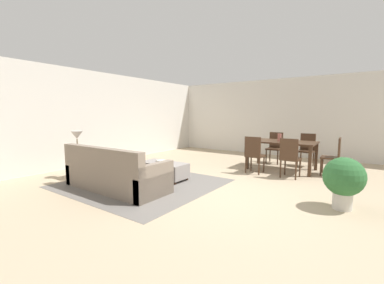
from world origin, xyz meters
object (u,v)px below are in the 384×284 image
object	(u,v)px
vase_centerpiece	(280,137)
ottoman_table	(164,169)
dining_chair_near_left	(254,153)
book_on_ottoman	(162,161)
side_table	(78,159)
dining_table	(282,144)
dining_chair_far_left	(275,146)
dining_chair_head_east	(334,154)
dining_chair_near_right	(290,156)
table_lamp	(77,136)
couch	(115,175)
potted_plant	(344,179)
dining_chair_far_right	(307,148)

from	to	relation	value
vase_centerpiece	ottoman_table	bearing A→B (deg)	-125.66
dining_chair_near_left	book_on_ottoman	size ratio (longest dim) A/B	3.54
side_table	dining_table	distance (m)	5.08
dining_chair_near_left	dining_chair_far_left	world-z (taller)	same
dining_chair_head_east	dining_chair_near_right	bearing A→B (deg)	-134.05
side_table	table_lamp	xyz separation A→B (m)	(0.00, -0.00, 0.53)
couch	dining_chair_near_left	distance (m)	3.33
couch	dining_chair_head_east	distance (m)	5.02
side_table	dining_chair_head_east	world-z (taller)	dining_chair_head_east
potted_plant	ottoman_table	bearing A→B (deg)	-176.23
dining_chair_far_left	dining_chair_far_right	bearing A→B (deg)	2.32
ottoman_table	dining_chair_head_east	xyz separation A→B (m)	(3.11, 2.56, 0.30)
table_lamp	dining_table	distance (m)	5.08
side_table	dining_chair_near_left	world-z (taller)	dining_chair_near_left
ottoman_table	dining_chair_near_left	bearing A→B (deg)	49.14
vase_centerpiece	dining_chair_far_right	bearing A→B (deg)	58.96
vase_centerpiece	dining_chair_near_right	bearing A→B (deg)	-59.82
dining_chair_near_left	dining_chair_far_right	distance (m)	1.93
couch	dining_chair_near_left	world-z (taller)	dining_chair_near_left
couch	ottoman_table	world-z (taller)	couch
dining_chair_far_right	potted_plant	distance (m)	3.38
dining_chair_near_left	potted_plant	world-z (taller)	dining_chair_near_left
book_on_ottoman	dining_chair_near_left	bearing A→B (deg)	46.66
dining_chair_far_left	potted_plant	xyz separation A→B (m)	(2.01, -3.15, -0.04)
dining_chair_far_left	book_on_ottoman	world-z (taller)	dining_chair_far_left
couch	dining_chair_near_left	bearing A→B (deg)	58.65
dining_chair_far_left	dining_chair_head_east	distance (m)	1.84
couch	dining_chair_far_left	bearing A→B (deg)	69.04
dining_table	dining_chair_near_left	xyz separation A→B (m)	(-0.43, -0.86, -0.15)
side_table	book_on_ottoman	world-z (taller)	side_table
couch	potted_plant	world-z (taller)	couch
dining_chair_near_right	dining_chair_near_left	bearing A→B (deg)	-177.73
dining_chair_near_right	potted_plant	world-z (taller)	dining_chair_near_right
table_lamp	couch	bearing A→B (deg)	-3.03
table_lamp	potted_plant	xyz separation A→B (m)	(5.14, 1.30, -0.49)
dining_table	table_lamp	bearing A→B (deg)	-134.39
dining_chair_near_right	book_on_ottoman	xyz separation A→B (m)	(-2.39, -1.68, -0.12)
potted_plant	book_on_ottoman	bearing A→B (deg)	-177.06
dining_chair_head_east	vase_centerpiece	size ratio (longest dim) A/B	4.78
ottoman_table	table_lamp	bearing A→B (deg)	-147.15
dining_chair_far_left	vase_centerpiece	world-z (taller)	vase_centerpiece
side_table	dining_chair_far_left	world-z (taller)	dining_chair_far_left
dining_chair_near_right	vase_centerpiece	size ratio (longest dim) A/B	4.78
ottoman_table	vase_centerpiece	xyz separation A→B (m)	(1.83, 2.55, 0.64)
dining_table	dining_chair_near_left	bearing A→B (deg)	-116.37
dining_chair_near_right	dining_chair_far_right	distance (m)	1.69
side_table	table_lamp	distance (m)	0.53
dining_chair_head_east	potted_plant	world-z (taller)	dining_chair_head_east
book_on_ottoman	ottoman_table	bearing A→B (deg)	-27.07
side_table	potted_plant	distance (m)	5.30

